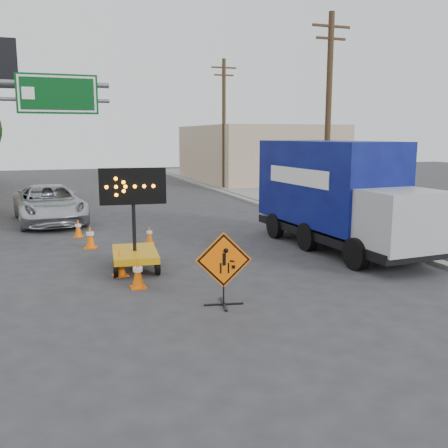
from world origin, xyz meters
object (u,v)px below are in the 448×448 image
arrow_board (135,247)px  box_truck (336,200)px  construction_sign (224,267)px  pickup_truck (49,204)px

arrow_board → box_truck: size_ratio=0.38×
arrow_board → box_truck: 7.04m
construction_sign → box_truck: size_ratio=0.22×
pickup_truck → construction_sign: bearing=-80.1°
construction_sign → box_truck: (5.53, 4.30, 0.75)m
construction_sign → box_truck: 7.04m
construction_sign → box_truck: bearing=49.3°
arrow_board → box_truck: box_truck is taller
arrow_board → box_truck: (6.95, 0.56, 0.99)m
construction_sign → arrow_board: arrow_board is taller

